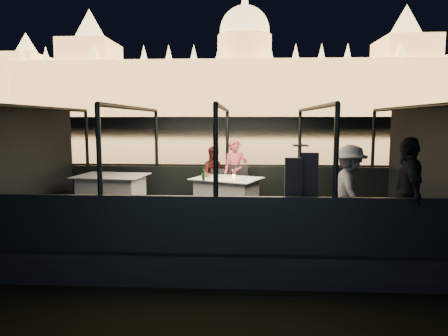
# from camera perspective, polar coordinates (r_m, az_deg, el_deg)

# --- Properties ---
(river_water) EXTENTS (500.00, 500.00, 0.00)m
(river_water) POSITION_cam_1_polar(r_m,az_deg,el_deg) (88.04, 2.73, 5.11)
(river_water) COLOR black
(river_water) RESTS_ON ground
(boat_hull) EXTENTS (8.60, 4.40, 1.00)m
(boat_hull) POSITION_cam_1_polar(r_m,az_deg,el_deg) (8.41, -0.15, -10.88)
(boat_hull) COLOR black
(boat_hull) RESTS_ON river_water
(boat_deck) EXTENTS (8.00, 4.00, 0.04)m
(boat_deck) POSITION_cam_1_polar(r_m,az_deg,el_deg) (8.27, -0.15, -7.71)
(boat_deck) COLOR black
(boat_deck) RESTS_ON boat_hull
(gunwale_port) EXTENTS (8.00, 0.08, 0.90)m
(gunwale_port) POSITION_cam_1_polar(r_m,az_deg,el_deg) (10.14, 0.47, -2.30)
(gunwale_port) COLOR black
(gunwale_port) RESTS_ON boat_deck
(gunwale_starboard) EXTENTS (8.00, 0.08, 0.90)m
(gunwale_starboard) POSITION_cam_1_polar(r_m,az_deg,el_deg) (6.22, -1.17, -8.12)
(gunwale_starboard) COLOR black
(gunwale_starboard) RESTS_ON boat_deck
(cabin_glass_port) EXTENTS (8.00, 0.02, 1.40)m
(cabin_glass_port) POSITION_cam_1_polar(r_m,az_deg,el_deg) (10.02, 0.48, 4.21)
(cabin_glass_port) COLOR #99B2B2
(cabin_glass_port) RESTS_ON gunwale_port
(cabin_glass_starboard) EXTENTS (8.00, 0.02, 1.40)m
(cabin_glass_starboard) POSITION_cam_1_polar(r_m,az_deg,el_deg) (6.03, -1.20, 2.50)
(cabin_glass_starboard) COLOR #99B2B2
(cabin_glass_starboard) RESTS_ON gunwale_starboard
(cabin_roof_glass) EXTENTS (8.00, 4.00, 0.02)m
(cabin_roof_glass) POSITION_cam_1_polar(r_m,az_deg,el_deg) (8.01, -0.15, 8.57)
(cabin_roof_glass) COLOR #99B2B2
(cabin_roof_glass) RESTS_ON boat_deck
(end_wall_fore) EXTENTS (0.02, 4.00, 2.30)m
(end_wall_fore) POSITION_cam_1_polar(r_m,az_deg,el_deg) (9.19, -25.90, 0.48)
(end_wall_fore) COLOR black
(end_wall_fore) RESTS_ON boat_deck
(end_wall_aft) EXTENTS (0.02, 4.00, 2.30)m
(end_wall_aft) POSITION_cam_1_polar(r_m,az_deg,el_deg) (8.80, 26.84, 0.18)
(end_wall_aft) COLOR black
(end_wall_aft) RESTS_ON boat_deck
(canopy_ribs) EXTENTS (8.00, 4.00, 2.30)m
(canopy_ribs) POSITION_cam_1_polar(r_m,az_deg,el_deg) (8.06, -0.15, 0.37)
(canopy_ribs) COLOR black
(canopy_ribs) RESTS_ON boat_deck
(embankment) EXTENTS (400.00, 140.00, 6.00)m
(embankment) POSITION_cam_1_polar(r_m,az_deg,el_deg) (218.00, 2.91, 6.36)
(embankment) COLOR #423D33
(embankment) RESTS_ON ground
(parliament_building) EXTENTS (220.00, 32.00, 60.00)m
(parliament_building) POSITION_cam_1_polar(r_m,az_deg,el_deg) (184.90, 2.94, 14.99)
(parliament_building) COLOR #F2D18C
(parliament_building) RESTS_ON embankment
(dining_table_central) EXTENTS (1.75, 1.54, 0.77)m
(dining_table_central) POSITION_cam_1_polar(r_m,az_deg,el_deg) (9.04, 0.38, -3.84)
(dining_table_central) COLOR silver
(dining_table_central) RESTS_ON boat_deck
(dining_table_aft) EXTENTS (1.65, 1.27, 0.82)m
(dining_table_aft) POSITION_cam_1_polar(r_m,az_deg,el_deg) (9.54, -15.72, -3.53)
(dining_table_aft) COLOR white
(dining_table_aft) RESTS_ON boat_deck
(chair_port_left) EXTENTS (0.53, 0.53, 0.88)m
(chair_port_left) POSITION_cam_1_polar(r_m,az_deg,el_deg) (9.48, -0.78, -2.94)
(chair_port_left) COLOR black
(chair_port_left) RESTS_ON boat_deck
(chair_port_right) EXTENTS (0.50, 0.50, 0.98)m
(chair_port_right) POSITION_cam_1_polar(r_m,az_deg,el_deg) (9.46, 2.04, -2.96)
(chair_port_right) COLOR black
(chair_port_right) RESTS_ON boat_deck
(coat_stand) EXTENTS (0.58, 0.52, 1.71)m
(coat_stand) POSITION_cam_1_polar(r_m,az_deg,el_deg) (6.53, 10.72, -3.48)
(coat_stand) COLOR black
(coat_stand) RESTS_ON boat_deck
(person_woman_coral) EXTENTS (0.63, 0.47, 1.60)m
(person_woman_coral) POSITION_cam_1_polar(r_m,az_deg,el_deg) (9.70, 1.62, -0.92)
(person_woman_coral) COLOR #D14C5C
(person_woman_coral) RESTS_ON boat_deck
(person_man_maroon) EXTENTS (0.77, 0.65, 1.42)m
(person_man_maroon) POSITION_cam_1_polar(r_m,az_deg,el_deg) (9.73, -1.29, -0.90)
(person_man_maroon) COLOR #411212
(person_man_maroon) RESTS_ON boat_deck
(passenger_stripe) EXTENTS (0.62, 1.07, 1.64)m
(passenger_stripe) POSITION_cam_1_polar(r_m,az_deg,el_deg) (7.43, 17.47, -2.83)
(passenger_stripe) COLOR silver
(passenger_stripe) RESTS_ON boat_deck
(passenger_dark) EXTENTS (0.58, 1.11, 1.81)m
(passenger_dark) POSITION_cam_1_polar(r_m,az_deg,el_deg) (6.89, 24.71, -3.87)
(passenger_dark) COLOR black
(passenger_dark) RESTS_ON boat_deck
(wine_bottle) EXTENTS (0.08, 0.08, 0.28)m
(wine_bottle) POSITION_cam_1_polar(r_m,az_deg,el_deg) (8.66, -2.94, -0.76)
(wine_bottle) COLOR #143613
(wine_bottle) RESTS_ON dining_table_central
(bread_basket) EXTENTS (0.26, 0.26, 0.09)m
(bread_basket) POSITION_cam_1_polar(r_m,az_deg,el_deg) (9.08, -2.58, -1.11)
(bread_basket) COLOR brown
(bread_basket) RESTS_ON dining_table_central
(amber_candle) EXTENTS (0.08, 0.08, 0.09)m
(amber_candle) POSITION_cam_1_polar(r_m,az_deg,el_deg) (8.91, 1.40, -1.25)
(amber_candle) COLOR orange
(amber_candle) RESTS_ON dining_table_central
(plate_near) EXTENTS (0.28, 0.28, 0.02)m
(plate_near) POSITION_cam_1_polar(r_m,az_deg,el_deg) (8.72, 2.25, -1.65)
(plate_near) COLOR silver
(plate_near) RESTS_ON dining_table_central
(plate_far) EXTENTS (0.30, 0.30, 0.01)m
(plate_far) POSITION_cam_1_polar(r_m,az_deg,el_deg) (9.01, -2.57, -1.37)
(plate_far) COLOR silver
(plate_far) RESTS_ON dining_table_central
(wine_glass_white) EXTENTS (0.06, 0.06, 0.18)m
(wine_glass_white) POSITION_cam_1_polar(r_m,az_deg,el_deg) (8.72, -2.81, -1.07)
(wine_glass_white) COLOR silver
(wine_glass_white) RESTS_ON dining_table_central
(wine_glass_red) EXTENTS (0.06, 0.06, 0.17)m
(wine_glass_red) POSITION_cam_1_polar(r_m,az_deg,el_deg) (9.11, 1.26, -0.73)
(wine_glass_red) COLOR white
(wine_glass_red) RESTS_ON dining_table_central
(wine_glass_empty) EXTENTS (0.08, 0.08, 0.19)m
(wine_glass_empty) POSITION_cam_1_polar(r_m,az_deg,el_deg) (8.66, 0.16, -1.11)
(wine_glass_empty) COLOR silver
(wine_glass_empty) RESTS_ON dining_table_central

